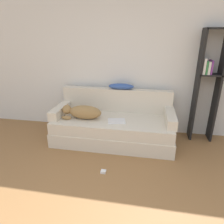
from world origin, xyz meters
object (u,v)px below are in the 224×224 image
object	(u,v)px
couch	(113,130)
bookshelf	(208,82)
throw_pillow	(121,86)
power_adapter	(103,172)
laptop	(117,121)
dog	(82,112)

from	to	relation	value
couch	bookshelf	world-z (taller)	bookshelf
throw_pillow	power_adapter	bearing A→B (deg)	-92.72
bookshelf	power_adapter	distance (m)	2.22
laptop	bookshelf	size ratio (longest dim) A/B	0.17
couch	power_adapter	xyz separation A→B (m)	(0.02, -0.89, -0.20)
laptop	bookshelf	world-z (taller)	bookshelf
power_adapter	throw_pillow	bearing A→B (deg)	87.28
throw_pillow	couch	bearing A→B (deg)	-102.93
dog	power_adapter	xyz separation A→B (m)	(0.53, -0.79, -0.54)
laptop	bookshelf	distance (m)	1.64
bookshelf	dog	bearing A→B (deg)	-166.27
couch	power_adapter	size ratio (longest dim) A/B	29.57
power_adapter	couch	bearing A→B (deg)	91.52
throw_pillow	bookshelf	size ratio (longest dim) A/B	0.24
couch	throw_pillow	distance (m)	0.79
bookshelf	laptop	bearing A→B (deg)	-160.19
throw_pillow	power_adapter	world-z (taller)	throw_pillow
dog	laptop	world-z (taller)	dog
couch	power_adapter	world-z (taller)	couch
dog	throw_pillow	bearing A→B (deg)	38.39
laptop	power_adapter	distance (m)	0.88
dog	bookshelf	distance (m)	2.14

